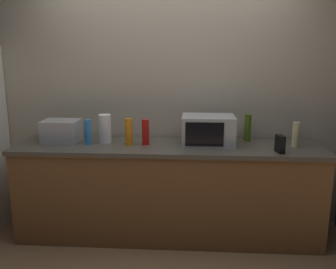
{
  "coord_description": "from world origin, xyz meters",
  "views": [
    {
      "loc": [
        0.21,
        -2.83,
        1.74
      ],
      "look_at": [
        0.0,
        0.4,
        1.0
      ],
      "focal_mm": 38.72,
      "sensor_mm": 36.0,
      "label": 1
    }
  ],
  "objects_px": {
    "toaster_oven": "(61,131)",
    "bottle_dish_soap": "(129,132)",
    "microwave": "(208,130)",
    "cordless_phone": "(280,144)",
    "bottle_hot_sauce": "(145,132)",
    "paper_towel_roll": "(105,129)",
    "bottle_spray_cleaner": "(88,132)",
    "bottle_olive_oil": "(248,128)",
    "bottle_hand_soap": "(296,134)"
  },
  "relations": [
    {
      "from": "microwave",
      "to": "toaster_oven",
      "type": "distance_m",
      "value": 1.39
    },
    {
      "from": "toaster_oven",
      "to": "paper_towel_roll",
      "type": "xyz_separation_m",
      "value": [
        0.43,
        -0.01,
        0.03
      ]
    },
    {
      "from": "bottle_hot_sauce",
      "to": "bottle_dish_soap",
      "type": "bearing_deg",
      "value": -172.24
    },
    {
      "from": "bottle_olive_oil",
      "to": "bottle_hand_soap",
      "type": "distance_m",
      "value": 0.45
    },
    {
      "from": "paper_towel_roll",
      "to": "microwave",
      "type": "bearing_deg",
      "value": -0.13
    },
    {
      "from": "paper_towel_roll",
      "to": "bottle_hand_soap",
      "type": "bearing_deg",
      "value": -0.82
    },
    {
      "from": "toaster_oven",
      "to": "bottle_hot_sauce",
      "type": "bearing_deg",
      "value": -3.94
    },
    {
      "from": "bottle_hand_soap",
      "to": "paper_towel_roll",
      "type": "bearing_deg",
      "value": 179.18
    },
    {
      "from": "paper_towel_roll",
      "to": "cordless_phone",
      "type": "relative_size",
      "value": 1.8
    },
    {
      "from": "microwave",
      "to": "bottle_dish_soap",
      "type": "height_order",
      "value": "microwave"
    },
    {
      "from": "bottle_hot_sauce",
      "to": "bottle_hand_soap",
      "type": "bearing_deg",
      "value": 0.88
    },
    {
      "from": "toaster_oven",
      "to": "bottle_spray_cleaner",
      "type": "height_order",
      "value": "bottle_spray_cleaner"
    },
    {
      "from": "toaster_oven",
      "to": "bottle_hand_soap",
      "type": "height_order",
      "value": "bottle_hand_soap"
    },
    {
      "from": "bottle_hand_soap",
      "to": "cordless_phone",
      "type": "bearing_deg",
      "value": -131.01
    },
    {
      "from": "microwave",
      "to": "bottle_hot_sauce",
      "type": "height_order",
      "value": "microwave"
    },
    {
      "from": "microwave",
      "to": "cordless_phone",
      "type": "distance_m",
      "value": 0.65
    },
    {
      "from": "toaster_oven",
      "to": "paper_towel_roll",
      "type": "relative_size",
      "value": 1.26
    },
    {
      "from": "toaster_oven",
      "to": "bottle_dish_soap",
      "type": "relative_size",
      "value": 1.37
    },
    {
      "from": "cordless_phone",
      "to": "bottle_dish_soap",
      "type": "xyz_separation_m",
      "value": [
        -1.33,
        0.17,
        0.05
      ]
    },
    {
      "from": "bottle_olive_oil",
      "to": "bottle_spray_cleaner",
      "type": "xyz_separation_m",
      "value": [
        -1.5,
        -0.23,
        -0.01
      ]
    },
    {
      "from": "bottle_olive_oil",
      "to": "bottle_hot_sauce",
      "type": "bearing_deg",
      "value": -167.92
    },
    {
      "from": "microwave",
      "to": "bottle_olive_oil",
      "type": "height_order",
      "value": "microwave"
    },
    {
      "from": "microwave",
      "to": "cordless_phone",
      "type": "xyz_separation_m",
      "value": [
        0.6,
        -0.24,
        -0.06
      ]
    },
    {
      "from": "cordless_phone",
      "to": "bottle_dish_soap",
      "type": "bearing_deg",
      "value": 161.01
    },
    {
      "from": "microwave",
      "to": "paper_towel_roll",
      "type": "xyz_separation_m",
      "value": [
        -0.97,
        0.0,
        0.0
      ]
    },
    {
      "from": "microwave",
      "to": "paper_towel_roll",
      "type": "bearing_deg",
      "value": 179.87
    },
    {
      "from": "bottle_hand_soap",
      "to": "bottle_dish_soap",
      "type": "relative_size",
      "value": 0.91
    },
    {
      "from": "bottle_spray_cleaner",
      "to": "bottle_hand_soap",
      "type": "bearing_deg",
      "value": 1.26
    },
    {
      "from": "cordless_phone",
      "to": "bottle_hand_soap",
      "type": "relative_size",
      "value": 0.67
    },
    {
      "from": "cordless_phone",
      "to": "bottle_olive_oil",
      "type": "xyz_separation_m",
      "value": [
        -0.22,
        0.4,
        0.06
      ]
    },
    {
      "from": "toaster_oven",
      "to": "bottle_dish_soap",
      "type": "distance_m",
      "value": 0.67
    },
    {
      "from": "toaster_oven",
      "to": "bottle_dish_soap",
      "type": "bearing_deg",
      "value": -6.62
    },
    {
      "from": "microwave",
      "to": "bottle_hand_soap",
      "type": "xyz_separation_m",
      "value": [
        0.79,
        -0.02,
        -0.02
      ]
    },
    {
      "from": "bottle_hot_sauce",
      "to": "bottle_hand_soap",
      "type": "xyz_separation_m",
      "value": [
        1.37,
        0.02,
        -0.01
      ]
    },
    {
      "from": "toaster_oven",
      "to": "bottle_spray_cleaner",
      "type": "bearing_deg",
      "value": -15.43
    },
    {
      "from": "microwave",
      "to": "bottle_dish_soap",
      "type": "xyz_separation_m",
      "value": [
        -0.73,
        -0.06,
        -0.01
      ]
    },
    {
      "from": "bottle_hand_soap",
      "to": "bottle_dish_soap",
      "type": "xyz_separation_m",
      "value": [
        -1.52,
        -0.04,
        0.01
      ]
    },
    {
      "from": "paper_towel_roll",
      "to": "bottle_spray_cleaner",
      "type": "relative_size",
      "value": 1.16
    },
    {
      "from": "cordless_phone",
      "to": "bottle_spray_cleaner",
      "type": "relative_size",
      "value": 0.64
    },
    {
      "from": "paper_towel_roll",
      "to": "bottle_hot_sauce",
      "type": "distance_m",
      "value": 0.39
    },
    {
      "from": "bottle_hot_sauce",
      "to": "microwave",
      "type": "bearing_deg",
      "value": 4.35
    },
    {
      "from": "toaster_oven",
      "to": "bottle_dish_soap",
      "type": "height_order",
      "value": "bottle_dish_soap"
    },
    {
      "from": "microwave",
      "to": "cordless_phone",
      "type": "relative_size",
      "value": 3.2
    },
    {
      "from": "microwave",
      "to": "bottle_hot_sauce",
      "type": "distance_m",
      "value": 0.58
    },
    {
      "from": "bottle_hand_soap",
      "to": "bottle_dish_soap",
      "type": "height_order",
      "value": "bottle_dish_soap"
    },
    {
      "from": "toaster_oven",
      "to": "bottle_hand_soap",
      "type": "xyz_separation_m",
      "value": [
        2.18,
        -0.04,
        0.01
      ]
    },
    {
      "from": "cordless_phone",
      "to": "bottle_olive_oil",
      "type": "bearing_deg",
      "value": 106.94
    },
    {
      "from": "cordless_phone",
      "to": "bottle_hot_sauce",
      "type": "xyz_separation_m",
      "value": [
        -1.18,
        0.19,
        0.04
      ]
    },
    {
      "from": "bottle_spray_cleaner",
      "to": "paper_towel_roll",
      "type": "bearing_deg",
      "value": 24.52
    },
    {
      "from": "toaster_oven",
      "to": "cordless_phone",
      "type": "bearing_deg",
      "value": -7.18
    }
  ]
}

